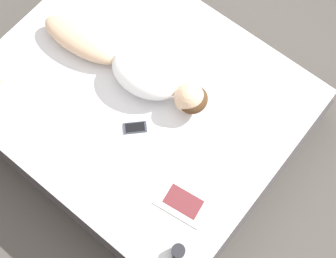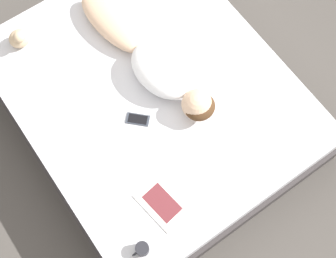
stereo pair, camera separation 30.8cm
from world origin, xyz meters
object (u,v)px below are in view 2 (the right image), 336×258
Objects in this scene: coffee_mug at (142,249)px; cell_phone at (138,119)px; person at (152,61)px; open_magazine at (174,192)px.

coffee_mug is 0.86m from cell_phone.
person reaches higher than coffee_mug.
person is 0.92m from open_magazine.
open_magazine is 4.10× the size of coffee_mug.
coffee_mug is (0.36, 0.18, 0.04)m from open_magazine.
coffee_mug reaches higher than cell_phone.
cell_phone is (-0.46, -0.73, -0.04)m from coffee_mug.
coffee_mug is at bearing 12.74° from cell_phone.
coffee_mug is 0.69× the size of cell_phone.
open_magazine is 0.41m from coffee_mug.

